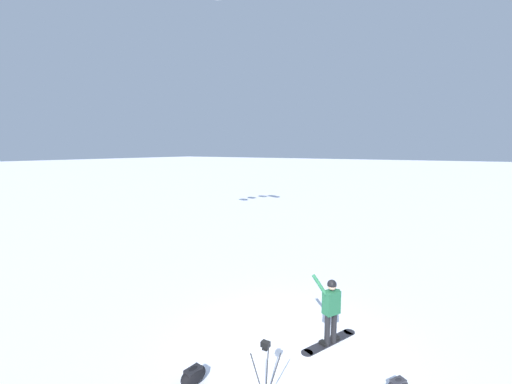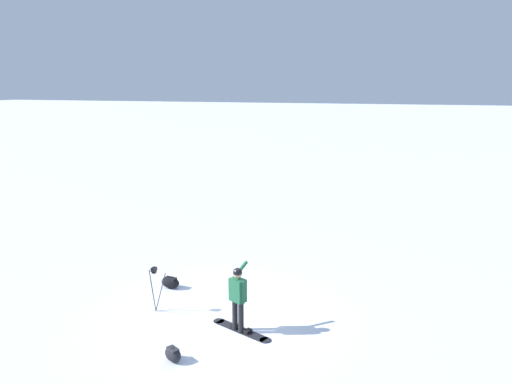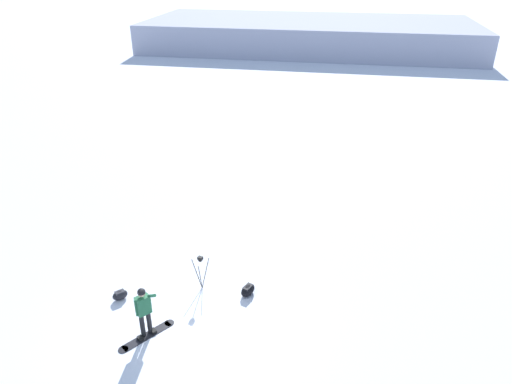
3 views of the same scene
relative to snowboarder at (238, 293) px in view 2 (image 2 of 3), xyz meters
name	(u,v)px [view 2 (image 2 of 3)]	position (x,y,z in m)	size (l,w,h in m)	color
ground_plane	(224,314)	(0.69, -0.76, -1.04)	(300.00, 300.00, 0.00)	white
snowboarder	(238,293)	(0.00, 0.00, 0.00)	(0.47, 0.76, 1.72)	black
snowboard	(241,330)	(-0.06, -0.04, -1.01)	(1.75, 0.87, 0.10)	black
gear_bag_large	(173,354)	(0.93, 1.76, -0.86)	(0.57, 0.50, 0.33)	black
camera_tripod	(155,280)	(2.55, -0.35, -0.12)	(0.57, 0.50, 1.27)	#262628
gear_bag_small	(170,282)	(2.92, -1.90, -0.85)	(0.65, 0.42, 0.35)	black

